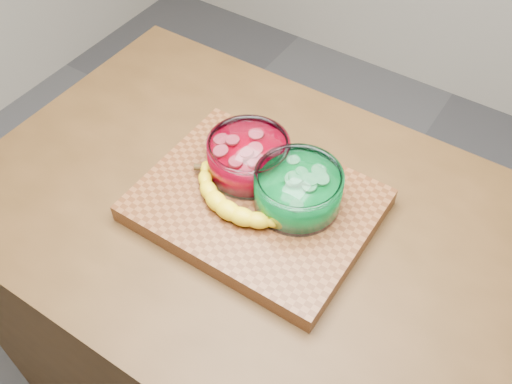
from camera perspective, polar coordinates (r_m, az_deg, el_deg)
The scene contains 5 objects.
counter at distance 1.53m, azimuth 0.00°, elevation -12.56°, with size 1.20×0.80×0.90m, color #482E15.
cutting_board at distance 1.14m, azimuth 0.00°, elevation -1.31°, with size 0.45×0.35×0.04m, color brown.
bowl_red at distance 1.15m, azimuth -0.76°, elevation 3.51°, with size 0.17×0.17×0.08m.
bowl_green at distance 1.09m, azimuth 4.22°, elevation 0.24°, with size 0.17×0.17×0.08m.
banana at distance 1.10m, azimuth -1.67°, elevation -0.80°, with size 0.27×0.13×0.04m, color yellow, non-canonical shape.
Camera 1 is at (0.40, -0.60, 1.80)m, focal length 40.00 mm.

